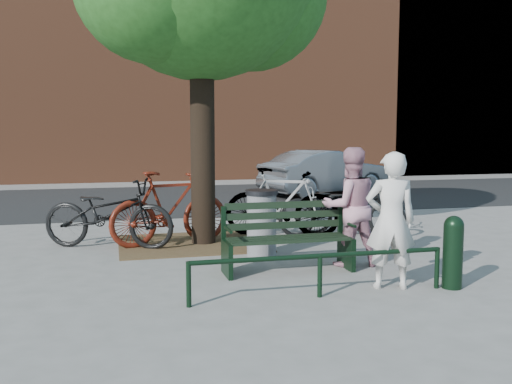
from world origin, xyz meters
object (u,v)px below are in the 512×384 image
object	(u,v)px
park_bench	(287,236)
litter_bin	(262,223)
person_left	(391,221)
bollard	(453,250)
bicycle_c	(333,206)
parked_car	(326,173)
person_right	(350,207)

from	to	relation	value
park_bench	litter_bin	size ratio (longest dim) A/B	1.73
person_left	bollard	xyz separation A→B (m)	(0.73, -0.19, -0.35)
bicycle_c	parked_car	world-z (taller)	parked_car
person_left	parked_car	xyz separation A→B (m)	(2.84, 9.42, -0.17)
park_bench	bollard	world-z (taller)	park_bench
park_bench	parked_car	world-z (taller)	parked_car
person_left	litter_bin	world-z (taller)	person_left
park_bench	bollard	size ratio (longest dim) A/B	1.97
person_left	bollard	size ratio (longest dim) A/B	1.87
person_right	park_bench	bearing A→B (deg)	6.83
bicycle_c	parked_car	size ratio (longest dim) A/B	0.51
bollard	parked_car	distance (m)	9.84
park_bench	parked_car	bearing A→B (deg)	65.43
parked_car	bicycle_c	bearing A→B (deg)	141.16
parked_car	litter_bin	bearing A→B (deg)	133.36
litter_bin	bicycle_c	distance (m)	2.10
person_left	bollard	distance (m)	0.84
person_left	bicycle_c	world-z (taller)	person_left
litter_bin	parked_car	xyz separation A→B (m)	(3.88, 7.31, 0.15)
person_right	bollard	size ratio (longest dim) A/B	1.88
parked_car	park_bench	bearing A→B (deg)	136.75
park_bench	person_right	size ratio (longest dim) A/B	1.04
bollard	bicycle_c	bearing A→B (deg)	91.72
litter_bin	bicycle_c	world-z (taller)	bicycle_c
park_bench	litter_bin	xyz separation A→B (m)	(-0.09, 0.98, 0.03)
litter_bin	park_bench	bearing A→B (deg)	-84.66
litter_bin	bicycle_c	xyz separation A→B (m)	(1.67, 1.28, 0.03)
person_right	litter_bin	size ratio (longest dim) A/B	1.66
person_right	litter_bin	bearing A→B (deg)	-38.50
person_right	bicycle_c	xyz separation A→B (m)	(0.63, 2.19, -0.29)
person_left	person_right	size ratio (longest dim) A/B	0.99
person_left	person_right	world-z (taller)	person_right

